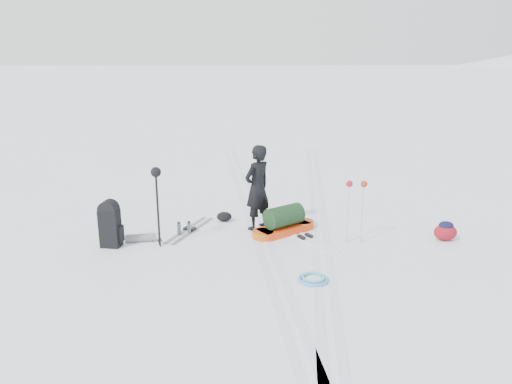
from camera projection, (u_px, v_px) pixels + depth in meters
ground at (262, 242)px, 9.51m from camera, size 200.00×200.00×0.00m
ski_tracks at (289, 226)px, 10.38m from camera, size 3.38×17.97×0.01m
skier at (257, 188)px, 9.98m from camera, size 0.75×0.74×1.74m
pulk_sled at (284, 223)px, 9.94m from camera, size 1.45×1.15×0.56m
expedition_rucksack at (114, 225)px, 9.22m from camera, size 0.98×0.46×0.90m
ski_poles_black at (156, 182)px, 8.99m from camera, size 0.19×0.21×1.52m
ski_poles_silver at (356, 191)px, 9.22m from camera, size 0.39×0.15×1.22m
touring_skis_grey at (190, 230)px, 10.12m from camera, size 0.90×1.58×0.06m
touring_skis_white at (305, 238)px, 9.70m from camera, size 1.12×1.74×0.07m
rope_coil at (313, 279)px, 7.94m from camera, size 0.59×0.59×0.06m
small_daypack at (445, 231)px, 9.56m from camera, size 0.49×0.40×0.38m
thermos_pair at (184, 228)px, 9.87m from camera, size 0.28×0.17×0.28m
stuff_sack at (224, 217)px, 10.64m from camera, size 0.39×0.35×0.20m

